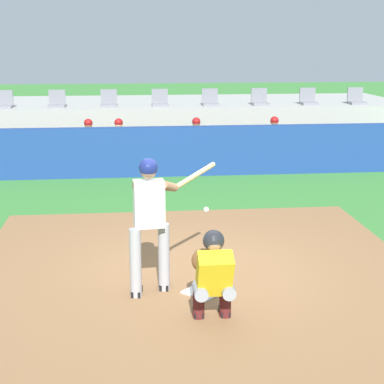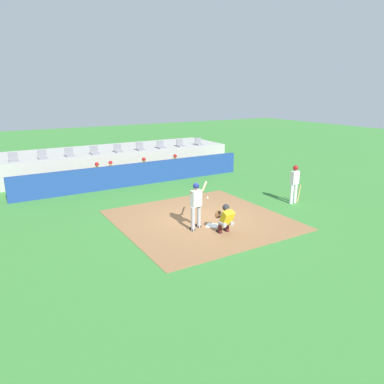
% 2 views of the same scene
% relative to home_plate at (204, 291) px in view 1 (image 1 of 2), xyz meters
% --- Properties ---
extents(ground_plane, '(80.00, 80.00, 0.00)m').
position_rel_home_plate_xyz_m(ground_plane, '(0.00, 0.80, -0.02)').
color(ground_plane, '#387A33').
extents(dirt_infield, '(6.40, 6.40, 0.01)m').
position_rel_home_plate_xyz_m(dirt_infield, '(0.00, 0.80, -0.02)').
color(dirt_infield, olive).
rests_on(dirt_infield, ground).
extents(home_plate, '(0.62, 0.62, 0.02)m').
position_rel_home_plate_xyz_m(home_plate, '(0.00, 0.00, 0.00)').
color(home_plate, white).
rests_on(home_plate, dirt_infield).
extents(batter_at_plate, '(1.21, 0.93, 1.80)m').
position_rel_home_plate_xyz_m(batter_at_plate, '(-0.67, 0.07, 1.01)').
color(batter_at_plate, '#99999E').
rests_on(batter_at_plate, ground).
extents(catcher_crouched, '(0.48, 1.67, 1.13)m').
position_rel_home_plate_xyz_m(catcher_crouched, '(-0.01, -0.84, 0.59)').
color(catcher_crouched, gray).
rests_on(catcher_crouched, ground).
extents(dugout_wall, '(13.00, 0.30, 1.20)m').
position_rel_home_plate_xyz_m(dugout_wall, '(0.00, 7.30, 0.58)').
color(dugout_wall, navy).
rests_on(dugout_wall, ground).
extents(dugout_bench, '(11.80, 0.44, 0.45)m').
position_rel_home_plate_xyz_m(dugout_bench, '(0.00, 8.30, 0.20)').
color(dugout_bench, olive).
rests_on(dugout_bench, ground).
extents(dugout_player_0, '(0.49, 0.70, 1.30)m').
position_rel_home_plate_xyz_m(dugout_player_0, '(-1.93, 8.14, 0.65)').
color(dugout_player_0, '#939399').
rests_on(dugout_player_0, ground).
extents(dugout_player_1, '(0.49, 0.70, 1.30)m').
position_rel_home_plate_xyz_m(dugout_player_1, '(-1.16, 8.14, 0.65)').
color(dugout_player_1, '#939399').
rests_on(dugout_player_1, ground).
extents(dugout_player_2, '(0.49, 0.70, 1.30)m').
position_rel_home_plate_xyz_m(dugout_player_2, '(0.82, 8.14, 0.65)').
color(dugout_player_2, '#939399').
rests_on(dugout_player_2, ground).
extents(dugout_player_3, '(0.49, 0.70, 1.30)m').
position_rel_home_plate_xyz_m(dugout_player_3, '(2.88, 8.14, 0.65)').
color(dugout_player_3, '#939399').
rests_on(dugout_player_3, ground).
extents(stands_platform, '(15.00, 4.40, 1.40)m').
position_rel_home_plate_xyz_m(stands_platform, '(0.00, 11.70, 0.68)').
color(stands_platform, '#9E9E99').
rests_on(stands_platform, ground).
extents(stadium_seat_1, '(0.46, 0.46, 0.48)m').
position_rel_home_plate_xyz_m(stadium_seat_1, '(-4.33, 10.18, 1.51)').
color(stadium_seat_1, slate).
rests_on(stadium_seat_1, stands_platform).
extents(stadium_seat_2, '(0.46, 0.46, 0.48)m').
position_rel_home_plate_xyz_m(stadium_seat_2, '(-2.89, 10.18, 1.51)').
color(stadium_seat_2, slate).
rests_on(stadium_seat_2, stands_platform).
extents(stadium_seat_3, '(0.46, 0.46, 0.48)m').
position_rel_home_plate_xyz_m(stadium_seat_3, '(-1.44, 10.18, 1.51)').
color(stadium_seat_3, slate).
rests_on(stadium_seat_3, stands_platform).
extents(stadium_seat_4, '(0.46, 0.46, 0.48)m').
position_rel_home_plate_xyz_m(stadium_seat_4, '(0.00, 10.18, 1.51)').
color(stadium_seat_4, slate).
rests_on(stadium_seat_4, stands_platform).
extents(stadium_seat_5, '(0.46, 0.46, 0.48)m').
position_rel_home_plate_xyz_m(stadium_seat_5, '(1.44, 10.18, 1.51)').
color(stadium_seat_5, slate).
rests_on(stadium_seat_5, stands_platform).
extents(stadium_seat_6, '(0.46, 0.46, 0.48)m').
position_rel_home_plate_xyz_m(stadium_seat_6, '(2.89, 10.18, 1.51)').
color(stadium_seat_6, slate).
rests_on(stadium_seat_6, stands_platform).
extents(stadium_seat_7, '(0.46, 0.46, 0.48)m').
position_rel_home_plate_xyz_m(stadium_seat_7, '(4.33, 10.18, 1.51)').
color(stadium_seat_7, slate).
rests_on(stadium_seat_7, stands_platform).
extents(stadium_seat_8, '(0.46, 0.46, 0.48)m').
position_rel_home_plate_xyz_m(stadium_seat_8, '(5.78, 10.18, 1.51)').
color(stadium_seat_8, slate).
rests_on(stadium_seat_8, stands_platform).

